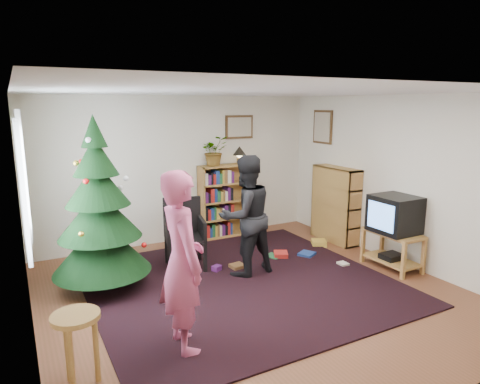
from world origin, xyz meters
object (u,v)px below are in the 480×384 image
bookshelf_back (225,200)px  person_standing (182,262)px  picture_back (239,127)px  stool (77,331)px  table_lamp (239,152)px  armchair (182,230)px  picture_right (323,127)px  person_by_chair (246,216)px  crt_tv (395,214)px  bookshelf_right (335,204)px  christmas_tree (100,219)px  potted_plant (214,151)px  tv_stand (392,247)px

bookshelf_back → person_standing: size_ratio=0.73×
picture_back → bookshelf_back: (-0.37, -0.14, -1.29)m
picture_back → stool: picture_back is taller
stool → table_lamp: (3.28, 3.25, 1.00)m
armchair → bookshelf_back: bearing=54.2°
person_standing → picture_right: bearing=-54.0°
person_by_chair → table_lamp: size_ratio=5.33×
picture_right → stool: bearing=-150.3°
crt_tv → armchair: size_ratio=0.60×
bookshelf_back → stool: (-2.98, -3.25, -0.15)m
picture_right → table_lamp: size_ratio=1.90×
armchair → picture_back: bearing=50.2°
picture_back → crt_tv: picture_back is taller
picture_right → stool: picture_right is taller
bookshelf_right → christmas_tree: bearing=92.0°
bookshelf_back → person_standing: bearing=-122.6°
armchair → crt_tv: bearing=-16.5°
christmas_tree → table_lamp: bearing=25.9°
picture_right → table_lamp: picture_right is taller
table_lamp → crt_tv: bearing=-66.3°
bookshelf_back → stool: bearing=-132.5°
person_by_chair → table_lamp: bearing=-121.8°
crt_tv → table_lamp: size_ratio=1.91×
person_standing → potted_plant: bearing=-28.3°
armchair → person_by_chair: 1.02m
tv_stand → potted_plant: bearing=122.4°
armchair → potted_plant: potted_plant is taller
bookshelf_right → person_standing: size_ratio=0.73×
stool → tv_stand: bearing=8.6°
crt_tv → potted_plant: (-1.63, 2.58, 0.75)m
picture_back → person_by_chair: size_ratio=0.33×
picture_right → bookshelf_back: size_ratio=0.46×
picture_right → crt_tv: 2.31m
bookshelf_right → stool: bearing=114.6°
picture_back → christmas_tree: size_ratio=0.25×
christmas_tree → bookshelf_right: christmas_tree is taller
picture_right → bookshelf_right: 1.42m
crt_tv → armchair: 3.08m
person_by_chair → table_lamp: person_by_chair is taller
christmas_tree → crt_tv: bearing=-18.2°
stool → table_lamp: bearing=44.7°
picture_back → christmas_tree: bearing=-152.5°
crt_tv → person_by_chair: size_ratio=0.36×
armchair → person_by_chair: (0.67, -0.71, 0.30)m
table_lamp → bookshelf_back: bearing=180.0°
person_standing → potted_plant: potted_plant is taller
crt_tv → potted_plant: potted_plant is taller
picture_right → crt_tv: bearing=-97.4°
picture_back → picture_right: bearing=-28.7°
christmas_tree → bookshelf_back: 2.76m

